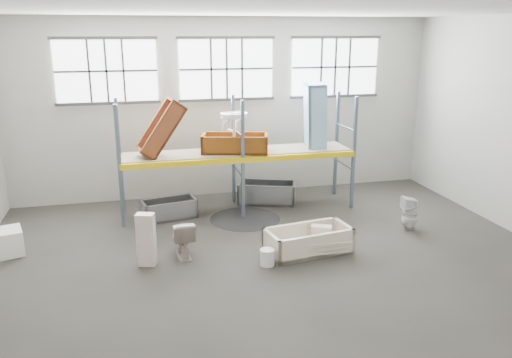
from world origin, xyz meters
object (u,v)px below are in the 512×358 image
object	(u,v)px
cistern_tall	(146,240)
blue_tub_upright	(315,117)
bathtub_beige	(308,240)
rust_tub_flat	(235,143)
steel_tub_left	(169,209)
bucket	(267,257)
toilet_white	(410,213)
steel_tub_right	(267,192)
toilet_beige	(182,238)

from	to	relation	value
cistern_tall	blue_tub_upright	xyz separation A→B (m)	(4.66, 3.01, 1.84)
cistern_tall	blue_tub_upright	world-z (taller)	blue_tub_upright
bathtub_beige	rust_tub_flat	distance (m)	3.53
cistern_tall	steel_tub_left	distance (m)	2.74
bathtub_beige	bucket	world-z (taller)	bathtub_beige
cistern_tall	blue_tub_upright	bearing A→B (deg)	49.34
blue_tub_upright	bathtub_beige	bearing A→B (deg)	-111.36
bathtub_beige	rust_tub_flat	size ratio (longest dim) A/B	1.08
rust_tub_flat	toilet_white	bearing A→B (deg)	-32.02
bathtub_beige	bucket	bearing A→B (deg)	-165.66
steel_tub_left	blue_tub_upright	distance (m)	4.56
cistern_tall	toilet_white	bearing A→B (deg)	20.94
rust_tub_flat	blue_tub_upright	distance (m)	2.31
rust_tub_flat	bucket	bearing A→B (deg)	-90.80
toilet_white	cistern_tall	bearing A→B (deg)	-78.69
cistern_tall	steel_tub_right	world-z (taller)	cistern_tall
steel_tub_left	steel_tub_right	xyz separation A→B (m)	(2.74, 0.62, 0.04)
toilet_white	bucket	bearing A→B (deg)	-67.22
bathtub_beige	cistern_tall	bearing A→B (deg)	168.47
blue_tub_upright	toilet_beige	bearing A→B (deg)	-144.86
toilet_white	steel_tub_right	bearing A→B (deg)	-127.92
bucket	cistern_tall	bearing A→B (deg)	165.66
bathtub_beige	toilet_white	bearing A→B (deg)	4.42
toilet_white	steel_tub_right	distance (m)	3.95
toilet_white	rust_tub_flat	xyz separation A→B (m)	(-3.78, 2.36, 1.40)
bathtub_beige	blue_tub_upright	xyz separation A→B (m)	(1.24, 3.18, 2.13)
steel_tub_left	steel_tub_right	bearing A→B (deg)	12.78
toilet_beige	cistern_tall	distance (m)	0.81
steel_tub_right	cistern_tall	bearing A→B (deg)	-136.09
toilet_beige	bucket	xyz separation A→B (m)	(1.63, -0.87, -0.24)
steel_tub_right	blue_tub_upright	xyz separation A→B (m)	(1.26, -0.26, 2.11)
cistern_tall	bucket	world-z (taller)	cistern_tall
blue_tub_upright	toilet_white	bearing A→B (deg)	-58.45
steel_tub_left	rust_tub_flat	world-z (taller)	rust_tub_flat
steel_tub_right	bathtub_beige	bearing A→B (deg)	-89.75
cistern_tall	toilet_white	size ratio (longest dim) A/B	1.33
toilet_white	blue_tub_upright	xyz separation A→B (m)	(-1.55, 2.52, 1.98)
bathtub_beige	toilet_white	xyz separation A→B (m)	(2.79, 0.65, 0.15)
blue_tub_upright	cistern_tall	bearing A→B (deg)	-147.10
toilet_white	blue_tub_upright	size ratio (longest dim) A/B	0.47
bathtub_beige	steel_tub_right	world-z (taller)	steel_tub_right
steel_tub_right	bucket	world-z (taller)	steel_tub_right
bucket	rust_tub_flat	bearing A→B (deg)	89.20
rust_tub_flat	blue_tub_upright	size ratio (longest dim) A/B	0.96
toilet_white	bucket	distance (m)	3.99
steel_tub_left	blue_tub_upright	world-z (taller)	blue_tub_upright
bathtub_beige	cistern_tall	xyz separation A→B (m)	(-3.41, 0.17, 0.28)
bucket	toilet_beige	bearing A→B (deg)	151.84
steel_tub_left	blue_tub_upright	size ratio (longest dim) A/B	0.76
bathtub_beige	bucket	size ratio (longest dim) A/B	5.27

